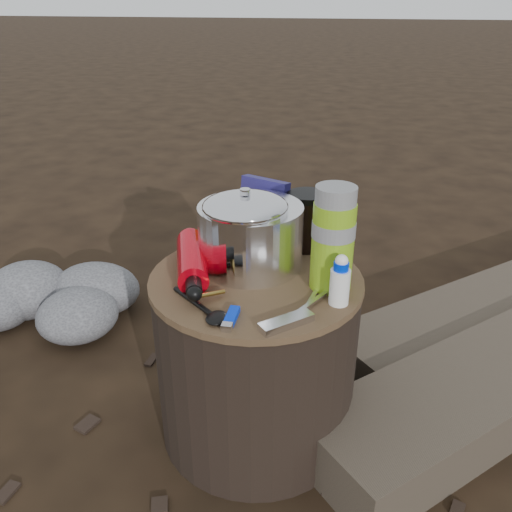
% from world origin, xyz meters
% --- Properties ---
extents(ground, '(60.00, 60.00, 0.00)m').
position_xyz_m(ground, '(0.00, 0.00, 0.00)').
color(ground, black).
rests_on(ground, ground).
extents(stump, '(0.46, 0.46, 0.43)m').
position_xyz_m(stump, '(0.00, 0.00, 0.21)').
color(stump, black).
rests_on(stump, ground).
extents(log_small, '(1.16, 1.15, 0.11)m').
position_xyz_m(log_small, '(0.70, 0.70, 0.06)').
color(log_small, '#43392E').
rests_on(log_small, ground).
extents(foil_windscreen, '(0.23, 0.23, 0.14)m').
position_xyz_m(foil_windscreen, '(-0.03, 0.06, 0.50)').
color(foil_windscreen, silver).
rests_on(foil_windscreen, stump).
extents(camping_pot, '(0.18, 0.18, 0.18)m').
position_xyz_m(camping_pot, '(-0.03, 0.03, 0.52)').
color(camping_pot, silver).
rests_on(camping_pot, stump).
extents(fuel_bottle, '(0.16, 0.27, 0.06)m').
position_xyz_m(fuel_bottle, '(-0.14, -0.02, 0.46)').
color(fuel_bottle, '#BE0310').
rests_on(fuel_bottle, stump).
extents(thermos, '(0.09, 0.09, 0.22)m').
position_xyz_m(thermos, '(0.16, 0.00, 0.54)').
color(thermos, '#7AAD19').
rests_on(thermos, stump).
extents(travel_mug, '(0.09, 0.09, 0.14)m').
position_xyz_m(travel_mug, '(0.08, 0.18, 0.50)').
color(travel_mug, black).
rests_on(travel_mug, stump).
extents(stuff_sack, '(0.17, 0.14, 0.11)m').
position_xyz_m(stuff_sack, '(-0.10, 0.17, 0.49)').
color(stuff_sack, '#D9A800').
rests_on(stuff_sack, stump).
extents(food_pouch, '(0.13, 0.07, 0.16)m').
position_xyz_m(food_pouch, '(-0.03, 0.19, 0.51)').
color(food_pouch, navy).
rests_on(food_pouch, stump).
extents(lighter, '(0.02, 0.08, 0.01)m').
position_xyz_m(lighter, '(-0.00, -0.17, 0.44)').
color(lighter, '#0029DF').
rests_on(lighter, stump).
extents(multitool, '(0.10, 0.10, 0.02)m').
position_xyz_m(multitool, '(0.10, -0.17, 0.44)').
color(multitool, silver).
rests_on(multitool, stump).
extents(pot_grabber, '(0.06, 0.12, 0.01)m').
position_xyz_m(pot_grabber, '(0.13, -0.09, 0.43)').
color(pot_grabber, silver).
rests_on(pot_grabber, stump).
extents(spork, '(0.15, 0.12, 0.01)m').
position_xyz_m(spork, '(-0.09, -0.14, 0.43)').
color(spork, black).
rests_on(spork, stump).
extents(squeeze_bottle, '(0.04, 0.04, 0.09)m').
position_xyz_m(squeeze_bottle, '(0.19, -0.07, 0.48)').
color(squeeze_bottle, white).
rests_on(squeeze_bottle, stump).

